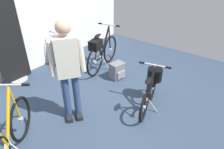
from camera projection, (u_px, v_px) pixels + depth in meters
ground_plane at (115, 107)px, 3.50m from camera, size 6.08×6.08×0.00m
back_wall at (22, 12)px, 4.07m from camera, size 6.08×0.10×2.61m
floor_banner_stand at (8, 41)px, 3.84m from camera, size 0.60×0.36×1.92m
folding_bike_foreground at (151, 87)px, 3.39m from camera, size 1.04×0.52×0.76m
display_bike_left at (9, 137)px, 2.47m from camera, size 1.08×0.88×0.95m
display_bike_right at (101, 52)px, 4.46m from camera, size 1.37×0.53×0.97m
visitor_near_wall at (68, 67)px, 2.86m from camera, size 0.44×0.38×1.60m
rolling_suitcase at (57, 53)px, 4.75m from camera, size 0.22×0.38×0.83m
handbag_on_floor at (117, 71)px, 4.26m from camera, size 0.33×0.29×0.35m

